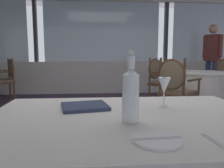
# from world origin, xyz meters

# --- Properties ---
(ground_plane) EXTENTS (14.08, 14.08, 0.00)m
(ground_plane) POSITION_xyz_m (0.00, 0.00, 0.00)
(ground_plane) COLOR #47384C
(window_wall_far) EXTENTS (10.83, 0.14, 2.64)m
(window_wall_far) POSITION_xyz_m (-0.00, 3.38, 1.06)
(window_wall_far) COLOR beige
(window_wall_far) RESTS_ON ground_plane
(side_plate) EXTENTS (0.19, 0.19, 0.01)m
(side_plate) POSITION_xyz_m (0.01, -1.85, 0.74)
(side_plate) COLOR white
(side_plate) RESTS_ON foreground_table
(butter_knife) EXTENTS (0.20, 0.03, 0.00)m
(butter_knife) POSITION_xyz_m (0.01, -1.85, 0.75)
(butter_knife) COLOR silver
(butter_knife) RESTS_ON foreground_table
(dinner_fork) EXTENTS (0.03, 0.21, 0.00)m
(dinner_fork) POSITION_xyz_m (0.23, -1.90, 0.74)
(dinner_fork) COLOR silver
(dinner_fork) RESTS_ON foreground_table
(water_bottle) EXTENTS (0.08, 0.08, 0.35)m
(water_bottle) POSITION_xyz_m (-0.05, -1.59, 0.88)
(water_bottle) COLOR white
(water_bottle) RESTS_ON foreground_table
(wine_glass) EXTENTS (0.08, 0.08, 0.19)m
(wine_glass) POSITION_xyz_m (0.21, -1.30, 0.87)
(wine_glass) COLOR white
(wine_glass) RESTS_ON foreground_table
(menu_book) EXTENTS (0.31, 0.28, 0.02)m
(menu_book) POSITION_xyz_m (-0.29, -1.29, 0.75)
(menu_book) COLOR #2D3856
(menu_book) RESTS_ON foreground_table
(dining_chair_0_2) EXTENTS (0.63, 0.65, 0.95)m
(dining_chair_0_2) POSITION_xyz_m (-2.20, 2.56, 0.55)
(dining_chair_0_2) COLOR brown
(dining_chair_0_2) RESTS_ON ground_plane
(background_table_1) EXTENTS (1.01, 1.01, 0.74)m
(background_table_1) POSITION_xyz_m (1.73, 1.23, 0.37)
(background_table_1) COLOR silver
(background_table_1) RESTS_ON ground_plane
(dining_chair_1_0) EXTENTS (0.66, 0.65, 0.97)m
(dining_chair_1_0) POSITION_xyz_m (1.15, 1.96, 0.56)
(dining_chair_1_0) COLOR brown
(dining_chair_1_0) RESTS_ON ground_plane
(dining_chair_1_1) EXTENTS (0.65, 0.66, 1.00)m
(dining_chair_1_1) POSITION_xyz_m (1.00, 0.65, 0.58)
(dining_chair_1_1) COLOR brown
(dining_chair_1_1) RESTS_ON ground_plane
(dining_chair_1_3) EXTENTS (0.65, 0.66, 0.97)m
(dining_chair_1_3) POSITION_xyz_m (2.46, 1.82, 0.57)
(dining_chair_1_3) COLOR brown
(dining_chair_1_3) RESTS_ON ground_plane
(diner_person_0) EXTENTS (0.35, 0.48, 1.78)m
(diner_person_0) POSITION_xyz_m (2.74, 2.85, 1.02)
(diner_person_0) COLOR #334770
(diner_person_0) RESTS_ON ground_plane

